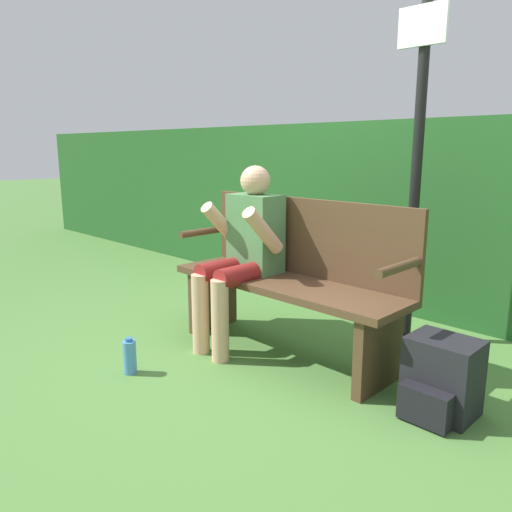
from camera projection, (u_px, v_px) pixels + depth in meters
ground_plane at (283, 353)px, 3.25m from camera, size 40.00×40.00×0.00m
hedge_back at (408, 215)px, 4.16m from camera, size 12.00×0.57×1.53m
park_bench at (291, 277)px, 3.19m from camera, size 1.63×0.46×0.99m
person_seated at (244, 247)px, 3.27m from camera, size 0.48×0.57×1.20m
backpack at (441, 379)px, 2.48m from camera, size 0.33×0.35×0.39m
water_bottle at (130, 357)px, 2.95m from camera, size 0.08×0.08×0.22m
signpost at (417, 159)px, 3.24m from camera, size 0.32×0.09×2.21m
parked_car at (403, 173)px, 14.02m from camera, size 1.89×4.43×1.27m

